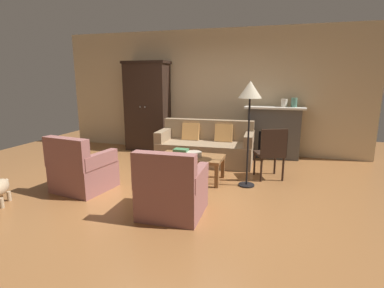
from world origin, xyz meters
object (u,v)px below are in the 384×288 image
Objects in this scene: armoire at (148,106)px; couch at (206,148)px; mantel_vase_jade at (294,103)px; fruit_bowl at (194,154)px; floor_lamp at (250,96)px; armchair_near_left at (82,171)px; armchair_near_right at (172,192)px; coffee_table at (191,159)px; fireplace at (274,132)px; book_stack at (181,152)px; side_chair_wooden at (271,151)px; mantel_vase_cream at (284,103)px.

couch is (1.64, -0.76, -0.74)m from armoire.
fruit_bowl is at bearing -129.80° from mantel_vase_jade.
mantel_vase_jade reaches higher than fruit_bowl.
floor_lamp reaches higher than fruit_bowl.
mantel_vase_jade reaches higher than armchair_near_left.
coffee_table is at bearing 97.01° from armchair_near_right.
fireplace is 1.43× the size of armchair_near_left.
armchair_near_left is at bearing -143.44° from book_stack.
side_chair_wooden is at bearing 26.23° from armchair_near_left.
side_chair_wooden is at bearing -89.52° from fireplace.
book_stack is at bearing -97.99° from couch.
armoire is 2.39× the size of armchair_near_left.
armoire reaches higher than side_chair_wooden.
side_chair_wooden reaches higher than fruit_bowl.
mantel_vase_jade is (1.62, 1.94, 0.76)m from fruit_bowl.
floor_lamp is (0.90, -0.02, 0.99)m from fruit_bowl.
armoire is at bearing 131.47° from coffee_table.
mantel_vase_jade is at bearing 0.00° from mantel_vase_cream.
side_chair_wooden is (2.96, -1.47, -0.54)m from armoire.
floor_lamp reaches higher than armchair_near_right.
fireplace is at bearing 71.39° from armchair_near_right.
floor_lamp reaches higher than fireplace.
floor_lamp is at bearing -49.44° from couch.
couch is 2.22× the size of armchair_near_left.
armchair_near_left is (-1.48, -0.96, -0.05)m from coffee_table.
mantel_vase_cream is 0.10× the size of floor_lamp.
armoire is 3.33m from mantel_vase_jade.
floor_lamp is at bearing 20.99° from armchair_near_left.
fireplace is at bearing 177.30° from mantel_vase_jade.
floor_lamp reaches higher than book_stack.
mantel_vase_cream reaches higher than couch.
fruit_bowl is 0.31× the size of armchair_near_left.
fireplace is 4.69× the size of fruit_bowl.
armoire is 8.04× the size of book_stack.
side_chair_wooden reaches higher than armchair_near_right.
book_stack is at bearing -130.46° from mantel_vase_cream.
couch is 1.78× the size of coffee_table.
mantel_vase_jade is 0.22× the size of side_chair_wooden.
fireplace is 2.45m from book_stack.
couch is at bearing 151.87° from side_chair_wooden.
floor_lamp is (2.44, 0.93, 1.13)m from armchair_near_left.
coffee_table is 4.20× the size of book_stack.
side_chair_wooden is (-0.37, -1.53, -0.70)m from mantel_vase_jade.
fireplace is 7.60× the size of mantel_vase_cream.
armoire is 2.39× the size of armchair_near_right.
armoire reaches higher than mantel_vase_cream.
fireplace reaches higher than fruit_bowl.
floor_lamp is at bearing -104.65° from mantel_vase_cream.
armchair_near_right reaches higher than couch.
armchair_near_left is (-2.95, -2.90, -0.89)m from mantel_vase_cream.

